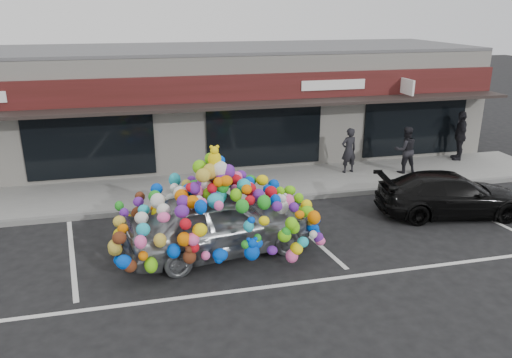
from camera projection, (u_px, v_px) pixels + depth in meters
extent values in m
plane|color=black|center=(203.00, 246.00, 12.74)|extent=(90.00, 90.00, 0.00)
cube|color=silver|center=(173.00, 105.00, 19.87)|extent=(24.00, 6.00, 4.20)
cube|color=#59595B|center=(170.00, 49.00, 19.17)|extent=(24.00, 6.00, 0.12)
cube|color=#3B1310|center=(178.00, 90.00, 16.70)|extent=(24.00, 0.18, 0.90)
cube|color=black|center=(180.00, 108.00, 16.38)|extent=(24.00, 1.20, 0.10)
cube|color=white|center=(407.00, 87.00, 18.09)|extent=(0.08, 0.95, 0.55)
cube|color=white|center=(334.00, 85.00, 17.79)|extent=(2.40, 0.04, 0.35)
cube|color=black|center=(90.00, 144.00, 16.64)|extent=(4.20, 0.12, 2.30)
cube|color=black|center=(264.00, 134.00, 17.95)|extent=(4.20, 0.12, 2.30)
cube|color=black|center=(415.00, 125.00, 19.26)|extent=(4.20, 0.12, 2.30)
cube|color=gray|center=(187.00, 190.00, 16.39)|extent=(26.00, 3.00, 0.15)
cube|color=slate|center=(192.00, 207.00, 15.01)|extent=(26.00, 0.18, 0.16)
cube|color=silver|center=(72.00, 256.00, 12.22)|extent=(0.73, 4.37, 0.01)
cube|color=silver|center=(305.00, 232.00, 13.53)|extent=(0.73, 4.37, 0.01)
cube|color=silver|center=(478.00, 214.00, 14.71)|extent=(0.73, 4.37, 0.01)
cube|color=silver|center=(306.00, 282.00, 11.06)|extent=(14.00, 0.12, 0.01)
imported|color=gray|center=(218.00, 223.00, 12.19)|extent=(2.61, 4.82, 1.56)
ellipsoid|color=#F6071F|center=(217.00, 170.00, 11.74)|extent=(1.69, 2.13, 1.17)
sphere|color=yellow|center=(283.00, 207.00, 12.29)|extent=(0.34, 0.34, 0.34)
sphere|color=#0A4BFF|center=(251.00, 247.00, 11.47)|extent=(0.36, 0.36, 0.36)
sphere|color=green|center=(182.00, 217.00, 12.98)|extent=(0.30, 0.30, 0.30)
sphere|color=pink|center=(216.00, 148.00, 11.57)|extent=(0.32, 0.32, 0.32)
sphere|color=orange|center=(160.00, 214.00, 11.86)|extent=(0.30, 0.30, 0.30)
imported|color=black|center=(451.00, 194.00, 14.50)|extent=(2.43, 4.51, 1.24)
imported|color=black|center=(349.00, 150.00, 17.69)|extent=(0.64, 0.47, 1.63)
imported|color=black|center=(405.00, 150.00, 17.68)|extent=(0.86, 0.70, 1.67)
imported|color=#262329|center=(460.00, 136.00, 19.19)|extent=(1.20, 0.82, 1.89)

